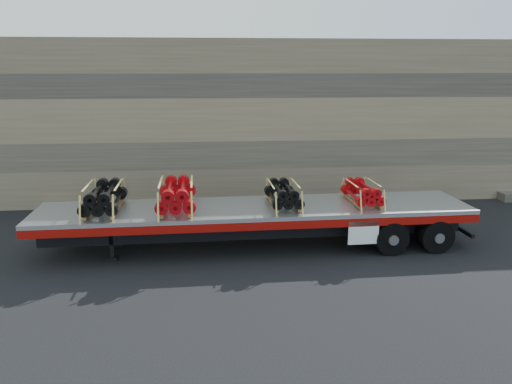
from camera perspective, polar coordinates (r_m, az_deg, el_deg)
ground at (r=17.07m, az=0.37°, el=-5.94°), size 120.00×120.00×0.00m
rock_wall at (r=22.65m, az=-1.22°, el=8.12°), size 44.00×3.00×7.00m
trailer at (r=16.57m, az=-0.10°, el=-3.98°), size 14.20×3.11×1.41m
bundle_front at (r=16.43m, az=-16.98°, el=-0.72°), size 1.21×2.33×0.81m
bundle_midfront at (r=16.17m, az=-9.07°, el=-0.43°), size 1.27×2.44×0.85m
bundle_midrear at (r=16.41m, az=3.14°, el=-0.33°), size 1.06×2.03×0.71m
bundle_rear at (r=17.07m, az=12.05°, el=-0.12°), size 1.00×1.92×0.67m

